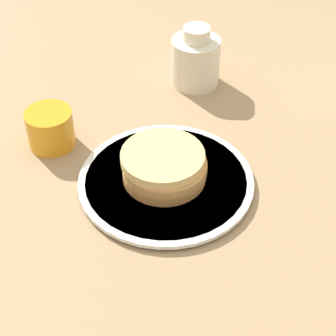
{
  "coord_description": "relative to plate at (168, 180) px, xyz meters",
  "views": [
    {
      "loc": [
        -0.42,
        -0.54,
        0.63
      ],
      "look_at": [
        0.0,
        -0.03,
        0.03
      ],
      "focal_mm": 60.0,
      "sensor_mm": 36.0,
      "label": 1
    }
  ],
  "objects": [
    {
      "name": "plate",
      "position": [
        0.0,
        0.0,
        0.0
      ],
      "size": [
        0.29,
        0.29,
        0.01
      ],
      "color": "silver",
      "rests_on": "ground_plane"
    },
    {
      "name": "pancake_stack",
      "position": [
        -0.0,
        0.0,
        0.03
      ],
      "size": [
        0.14,
        0.14,
        0.05
      ],
      "color": "#BF8144",
      "rests_on": "plate"
    },
    {
      "name": "ground_plane",
      "position": [
        -0.0,
        0.03,
        -0.01
      ],
      "size": [
        4.0,
        4.0,
        0.0
      ],
      "primitive_type": "plane",
      "color": "#9E7F5B"
    },
    {
      "name": "cream_jug",
      "position": [
        0.23,
        0.19,
        0.05
      ],
      "size": [
        0.1,
        0.1,
        0.12
      ],
      "color": "beige",
      "rests_on": "ground_plane"
    },
    {
      "name": "juice_glass",
      "position": [
        -0.09,
        0.21,
        0.03
      ],
      "size": [
        0.08,
        0.08,
        0.07
      ],
      "color": "orange",
      "rests_on": "ground_plane"
    }
  ]
}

